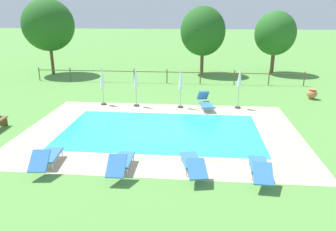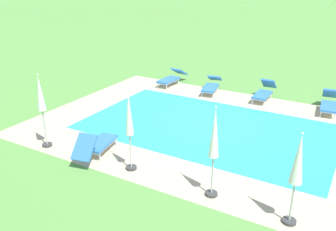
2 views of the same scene
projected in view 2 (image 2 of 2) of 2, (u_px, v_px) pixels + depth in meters
The scene contains 13 objects.
ground_plane at pixel (207, 127), 13.34m from camera, with size 160.00×160.00×0.00m, color #599342.
pool_deck_paving at pixel (207, 127), 13.34m from camera, with size 12.59×8.91×0.01m, color #BCAD8E.
swimming_pool_water at pixel (207, 127), 13.34m from camera, with size 8.97×5.29×0.01m, color #2DB7C6.
pool_coping_rim at pixel (207, 127), 13.33m from camera, with size 9.45×5.77×0.01m.
sun_lounger_north_near_steps at pixel (96, 144), 11.16m from camera, with size 0.96×2.01×0.93m.
sun_lounger_north_mid at pixel (264, 92), 16.04m from camera, with size 0.62×2.00×0.85m.
sun_lounger_north_far at pixel (172, 78), 18.18m from camera, with size 0.72×2.09×0.74m.
sun_lounger_north_end at pixel (329, 103), 14.69m from camera, with size 0.80×2.05×0.84m.
sun_lounger_south_near_corner at pixel (212, 85), 17.03m from camera, with size 1.01×2.15×0.71m.
patio_umbrella_closed_row_west at pixel (41, 99), 11.29m from camera, with size 0.32×0.32×2.46m.
patio_umbrella_closed_row_mid_west at pixel (129, 120), 9.96m from camera, with size 0.32×0.32×2.42m.
patio_umbrella_closed_row_centre at pixel (214, 139), 8.71m from camera, with size 0.32×0.32×2.45m.
patio_umbrella_closed_row_mid_east at pixel (298, 165), 7.73m from camera, with size 0.32×0.32×2.28m.
Camera 2 is at (-4.85, 11.30, 5.38)m, focal length 38.72 mm.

